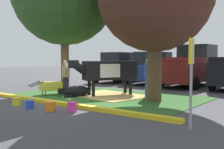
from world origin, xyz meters
TOP-DOWN VIEW (x-y plane):
  - ground_plane at (0.00, 0.00)m, footprint 80.00×80.00m
  - grass_island at (0.24, 1.87)m, footprint 7.86×4.89m
  - curb_yellow at (0.24, -0.73)m, footprint 9.06×0.24m
  - hay_bedding at (0.24, 2.05)m, footprint 3.56×2.90m
  - cow_holstein at (0.16, 2.16)m, footprint 1.83×2.92m
  - calf_lying at (-0.61, 1.00)m, footprint 1.09×1.20m
  - person_handler at (-1.42, 1.22)m, footprint 0.36×0.43m
  - person_visitor_near at (1.86, 2.64)m, footprint 0.37×0.43m
  - wheelbarrow at (-1.89, 0.78)m, footprint 1.00×1.59m
  - parking_sign at (5.10, -1.11)m, footprint 0.12×0.44m
  - bucket_yellow at (-0.75, -1.65)m, footprint 0.30×0.30m
  - bucket_blue at (0.09, -1.73)m, footprint 0.29×0.29m
  - bucket_orange at (0.93, -1.61)m, footprint 0.34×0.34m
  - bucket_pink at (1.55, -1.29)m, footprint 0.29×0.29m
  - sedan_red at (-3.62, 8.22)m, footprint 2.11×4.44m
  - sedan_blue at (-1.12, 8.42)m, footprint 2.11×4.44m
  - pickup_truck_maroon at (1.42, 8.39)m, footprint 2.32×5.45m

SIDE VIEW (x-z plane):
  - ground_plane at x=0.00m, z-range 0.00..0.00m
  - grass_island at x=0.24m, z-range 0.00..0.02m
  - hay_bedding at x=0.24m, z-range 0.01..0.04m
  - curb_yellow at x=0.24m, z-range 0.00..0.12m
  - bucket_blue at x=0.09m, z-range 0.01..0.27m
  - bucket_yellow at x=-0.75m, z-range 0.01..0.27m
  - bucket_orange at x=0.93m, z-range 0.01..0.30m
  - bucket_pink at x=1.55m, z-range 0.01..0.30m
  - calf_lying at x=-0.61m, z-range 0.00..0.48m
  - wheelbarrow at x=-1.89m, z-range 0.07..0.70m
  - person_handler at x=-1.42m, z-range 0.05..1.58m
  - person_visitor_near at x=1.86m, z-range 0.06..1.68m
  - sedan_red at x=-3.62m, z-range -0.03..1.99m
  - sedan_blue at x=-1.12m, z-range -0.03..1.99m
  - cow_holstein at x=0.16m, z-range 0.31..1.83m
  - pickup_truck_maroon at x=1.42m, z-range -0.10..2.32m
  - parking_sign at x=5.10m, z-range 0.42..2.43m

